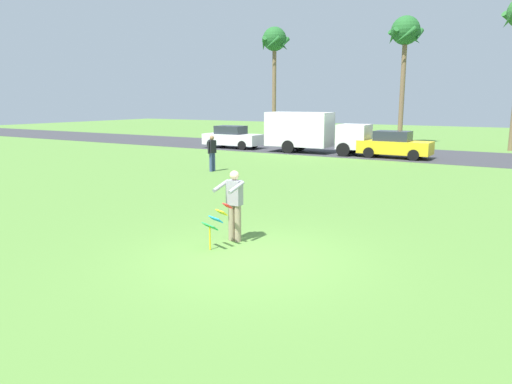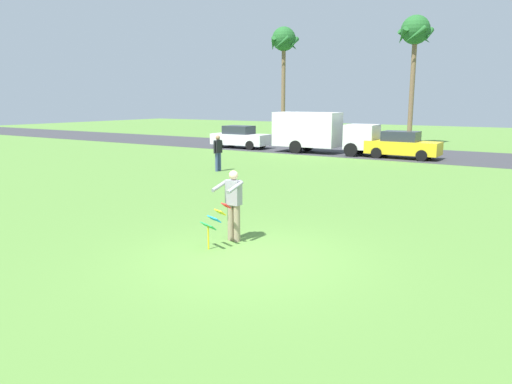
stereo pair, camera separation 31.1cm
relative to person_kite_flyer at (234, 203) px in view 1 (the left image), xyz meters
name	(u,v)px [view 1 (the left image)]	position (x,y,z in m)	size (l,w,h in m)	color
ground_plane	(250,258)	(0.99, -0.88, -0.95)	(120.00, 120.00, 0.00)	#568438
road_strip	(443,156)	(0.99, 21.65, -0.95)	(120.00, 8.00, 0.01)	#38383D
person_kite_flyer	(234,203)	(0.00, 0.00, 0.00)	(0.54, 0.65, 1.73)	gray
kite_held	(216,220)	(-0.03, -0.71, -0.28)	(0.57, 0.72, 1.03)	red
parked_car_white	(232,137)	(-12.96, 19.25, -0.18)	(4.24, 1.92, 1.60)	white
parked_truck_white_box	(311,131)	(-6.79, 19.25, 0.46)	(6.77, 2.30, 2.62)	silver
parked_car_yellow	(394,145)	(-1.36, 19.25, -0.18)	(4.21, 1.85, 1.60)	yellow
palm_tree_left_near	(274,44)	(-15.15, 29.41, 7.33)	(2.58, 2.71, 9.80)	brown
palm_tree_right_near	(405,37)	(-3.33, 28.08, 7.08)	(2.58, 2.71, 9.53)	brown
person_walker_far	(212,152)	(-7.39, 9.22, -0.02)	(0.27, 0.57, 1.73)	#384772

